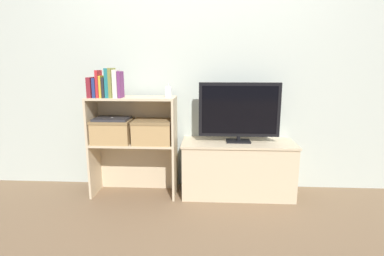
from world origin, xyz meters
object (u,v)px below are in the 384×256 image
object	(u,v)px
book_charcoal	(105,88)
laptop	(112,119)
tv_stand	(237,168)
storage_basket_left	(113,130)
book_navy	(96,88)
tv	(239,111)
baby_monitor	(168,92)
book_mustard	(102,87)
storage_basket_right	(153,131)
book_crimson	(99,84)
book_teal	(108,83)
book_ivory	(116,84)
book_olive	(112,83)
book_maroon	(91,87)
book_plum	(121,84)

from	to	relation	value
book_charcoal	laptop	xyz separation A→B (m)	(0.04, 0.04, -0.29)
tv_stand	book_charcoal	world-z (taller)	book_charcoal
storage_basket_left	laptop	distance (m)	0.11
book_navy	tv	bearing A→B (deg)	4.21
book_charcoal	baby_monitor	distance (m)	0.56
book_mustard	laptop	size ratio (longest dim) A/B	0.61
tv_stand	tv	bearing A→B (deg)	-90.00
tv	storage_basket_right	xyz separation A→B (m)	(-0.79, -0.06, -0.18)
book_crimson	laptop	world-z (taller)	book_crimson
book_teal	book_ivory	world-z (taller)	book_teal
book_ivory	storage_basket_right	distance (m)	0.53
tv	book_olive	bearing A→B (deg)	-175.23
tv_stand	book_teal	bearing A→B (deg)	-175.29
book_maroon	book_mustard	world-z (taller)	book_mustard
tv	book_maroon	distance (m)	1.34
book_plum	storage_basket_left	distance (m)	0.44
book_navy	book_plum	xyz separation A→B (m)	(0.23, 0.00, 0.03)
book_mustard	book_ivory	world-z (taller)	book_ivory
tv_stand	book_crimson	distance (m)	1.49
book_charcoal	book_teal	xyz separation A→B (m)	(0.03, 0.00, 0.04)
tv	book_crimson	bearing A→B (deg)	-175.68
storage_basket_left	storage_basket_right	bearing A→B (deg)	0.00
book_mustard	book_charcoal	xyz separation A→B (m)	(0.03, -0.00, -0.01)
book_plum	laptop	xyz separation A→B (m)	(-0.11, 0.04, -0.31)
book_navy	storage_basket_left	size ratio (longest dim) A/B	0.49
book_mustard	book_ivory	bearing A→B (deg)	-0.00
book_navy	book_charcoal	distance (m)	0.08
book_charcoal	book_maroon	bearing A→B (deg)	180.00
book_plum	book_navy	bearing A→B (deg)	180.00
book_crimson	storage_basket_right	distance (m)	0.63
baby_monitor	book_mustard	bearing A→B (deg)	-174.83
book_olive	laptop	size ratio (longest dim) A/B	0.83
storage_basket_left	laptop	bearing A→B (deg)	0.00
book_mustard	book_olive	bearing A→B (deg)	-0.00
book_mustard	book_teal	bearing A→B (deg)	-0.00
tv	book_charcoal	size ratio (longest dim) A/B	4.17
book_mustard	book_charcoal	bearing A→B (deg)	-0.00
storage_basket_left	book_crimson	bearing A→B (deg)	-157.12
laptop	baby_monitor	bearing A→B (deg)	1.64
book_maroon	book_crimson	bearing A→B (deg)	0.00
book_teal	baby_monitor	xyz separation A→B (m)	(0.53, 0.05, -0.08)
book_crimson	book_teal	bearing A→B (deg)	0.00
book_ivory	baby_monitor	size ratio (longest dim) A/B	1.91
tv_stand	book_charcoal	size ratio (longest dim) A/B	5.90
book_crimson	book_olive	size ratio (longest dim) A/B	0.92
tv_stand	book_olive	world-z (taller)	book_olive
book_mustard	book_charcoal	size ratio (longest dim) A/B	1.09
tv	book_crimson	distance (m)	1.28
book_navy	storage_basket_left	bearing A→B (deg)	17.47
tv_stand	laptop	world-z (taller)	laptop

